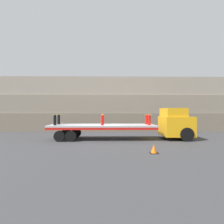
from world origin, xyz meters
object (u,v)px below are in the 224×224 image
Objects in this scene: fire_hydrant_red_near_1 at (102,120)px; fire_hydrant_black_far_0 at (59,119)px; truck_cab at (177,123)px; fire_hydrant_red_far_1 at (103,119)px; traffic_cone at (154,149)px; fire_hydrant_red_far_2 at (146,119)px; flatbed_trailer at (95,127)px; fire_hydrant_black_near_0 at (55,120)px; fire_hydrant_red_near_2 at (149,120)px.

fire_hydrant_black_far_0 is at bearing 164.53° from fire_hydrant_red_near_1.
truck_cab reaches higher than fire_hydrant_red_far_1.
truck_cab is at bearing 57.16° from traffic_cone.
fire_hydrant_red_far_1 is 1.00× the size of fire_hydrant_red_far_2.
fire_hydrant_red_near_1 is at bearing 124.95° from traffic_cone.
fire_hydrant_black_far_0 is 1.00× the size of fire_hydrant_red_near_1.
fire_hydrant_black_near_0 is at bearing -170.69° from flatbed_trailer.
fire_hydrant_red_far_2 is (4.69, 0.56, 0.69)m from flatbed_trailer.
fire_hydrant_black_far_0 is at bearing 177.00° from truck_cab.
fire_hydrant_black_far_0 and fire_hydrant_red_near_1 have the same top height.
fire_hydrant_red_near_2 is at bearing -90.00° from fire_hydrant_red_far_2.
fire_hydrant_red_far_1 is at bearing 164.53° from fire_hydrant_red_near_2.
fire_hydrant_black_far_0 is (-10.71, 0.56, 0.33)m from truck_cab.
fire_hydrant_red_far_2 is at bearing 0.00° from fire_hydrant_red_far_1.
fire_hydrant_red_near_2 is (4.06, -1.12, 0.00)m from fire_hydrant_red_far_1.
truck_cab is at bearing 0.00° from flatbed_trailer.
fire_hydrant_black_near_0 is 1.12m from fire_hydrant_black_far_0.
fire_hydrant_black_near_0 is 1.00× the size of fire_hydrant_black_far_0.
truck_cab is at bearing 3.00° from fire_hydrant_black_near_0.
fire_hydrant_red_far_1 is (0.63, 0.56, 0.69)m from flatbed_trailer.
truck_cab is at bearing -4.83° from fire_hydrant_red_far_1.
fire_hydrant_black_far_0 is 4.21m from fire_hydrant_red_near_1.
fire_hydrant_black_far_0 is (-3.43, 0.56, 0.69)m from flatbed_trailer.
fire_hydrant_red_far_1 is 4.21m from fire_hydrant_red_near_2.
fire_hydrant_red_far_2 is (8.12, 0.00, 0.00)m from fire_hydrant_black_far_0.
truck_cab is 2.67m from fire_hydrant_red_far_2.
fire_hydrant_red_near_1 is (0.63, -0.56, 0.69)m from flatbed_trailer.
fire_hydrant_black_near_0 is at bearing -90.00° from fire_hydrant_black_far_0.
fire_hydrant_black_near_0 is at bearing 180.00° from fire_hydrant_red_near_2.
flatbed_trailer is 10.31× the size of fire_hydrant_red_near_1.
fire_hydrant_red_far_1 is (4.06, 0.00, 0.00)m from fire_hydrant_black_far_0.
fire_hydrant_black_near_0 and fire_hydrant_red_near_1 have the same top height.
truck_cab is 2.67m from fire_hydrant_red_near_2.
fire_hydrant_red_near_1 is 1.00× the size of fire_hydrant_red_far_2.
flatbed_trailer is at bearing 180.00° from truck_cab.
truck_cab is at bearing -3.00° from fire_hydrant_black_far_0.
fire_hydrant_black_near_0 is 8.20m from fire_hydrant_red_far_2.
truck_cab is 3.08× the size of fire_hydrant_black_far_0.
fire_hydrant_black_far_0 is 1.00× the size of fire_hydrant_red_far_1.
fire_hydrant_black_near_0 is at bearing 180.00° from fire_hydrant_red_near_1.
fire_hydrant_black_far_0 is (0.00, 1.12, 0.00)m from fire_hydrant_black_near_0.
fire_hydrant_red_far_1 and fire_hydrant_red_near_2 have the same top height.
flatbed_trailer is 10.31× the size of fire_hydrant_black_far_0.
fire_hydrant_red_near_1 is 4.21m from fire_hydrant_red_far_2.
flatbed_trailer is 3.54m from fire_hydrant_black_far_0.
fire_hydrant_red_far_1 is (0.00, 1.12, 0.00)m from fire_hydrant_red_near_1.
traffic_cone is (-3.38, -5.24, -1.16)m from truck_cab.
traffic_cone is (7.33, -4.68, -1.49)m from fire_hydrant_black_near_0.
fire_hydrant_red_near_1 is at bearing -164.53° from fire_hydrant_red_far_2.
fire_hydrant_red_far_2 is (0.00, 1.12, 0.00)m from fire_hydrant_red_near_2.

